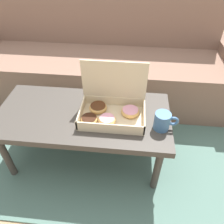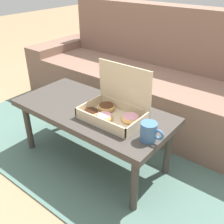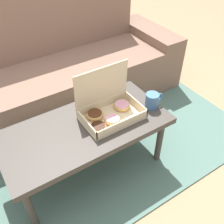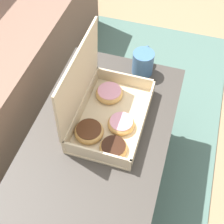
{
  "view_description": "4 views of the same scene",
  "coord_description": "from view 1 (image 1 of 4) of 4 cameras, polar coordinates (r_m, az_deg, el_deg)",
  "views": [
    {
      "loc": [
        0.28,
        -1.02,
        1.31
      ],
      "look_at": [
        0.18,
        -0.08,
        0.47
      ],
      "focal_mm": 35.0,
      "sensor_mm": 36.0,
      "label": 1
    },
    {
      "loc": [
        1.02,
        -1.15,
        1.24
      ],
      "look_at": [
        0.18,
        -0.08,
        0.47
      ],
      "focal_mm": 42.0,
      "sensor_mm": 36.0,
      "label": 2
    },
    {
      "loc": [
        -0.5,
        -1.13,
        1.54
      ],
      "look_at": [
        0.18,
        -0.08,
        0.47
      ],
      "focal_mm": 42.0,
      "sensor_mm": 36.0,
      "label": 3
    },
    {
      "loc": [
        -0.48,
        -0.28,
        1.39
      ],
      "look_at": [
        0.18,
        -0.08,
        0.47
      ],
      "focal_mm": 50.0,
      "sensor_mm": 36.0,
      "label": 4
    }
  ],
  "objects": [
    {
      "name": "ground_plane",
      "position": [
        1.68,
        -6.01,
        -9.98
      ],
      "size": [
        12.0,
        12.0,
        0.0
      ],
      "primitive_type": "plane",
      "color": "#937756"
    },
    {
      "name": "coffee_mug",
      "position": [
        1.23,
        13.13,
        -2.33
      ],
      "size": [
        0.14,
        0.09,
        0.1
      ],
      "color": "#3D6693",
      "rests_on": "coffee_table"
    },
    {
      "name": "couch",
      "position": [
        2.08,
        -2.62,
        12.8
      ],
      "size": [
        2.55,
        0.76,
        0.95
      ],
      "color": "#7A5B4C",
      "rests_on": "ground_plane"
    },
    {
      "name": "coffee_table",
      "position": [
        1.37,
        -7.51,
        -1.78
      ],
      "size": [
        1.06,
        0.51,
        0.42
      ],
      "color": "#3D3833",
      "rests_on": "ground_plane"
    },
    {
      "name": "area_rug",
      "position": [
        1.88,
        -4.36,
        -2.78
      ],
      "size": [
        2.67,
        1.72,
        0.01
      ],
      "primitive_type": "cube",
      "color": "#4C6B60",
      "rests_on": "ground_plane"
    },
    {
      "name": "pastry_box",
      "position": [
        1.28,
        -0.44,
        1.01
      ],
      "size": [
        0.38,
        0.25,
        0.31
      ],
      "color": "beige",
      "rests_on": "coffee_table"
    }
  ]
}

